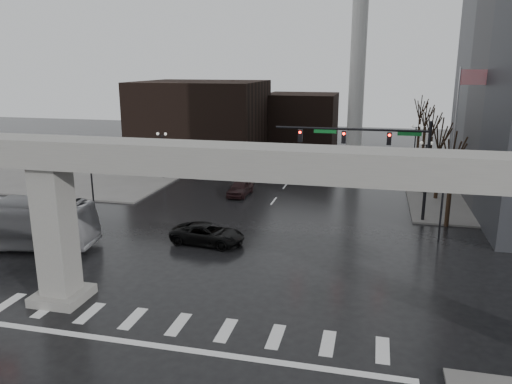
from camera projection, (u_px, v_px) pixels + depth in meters
ground at (186, 315)px, 25.06m from camera, size 160.00×160.00×0.00m
sidewalk_nw at (99, 160)px, 64.82m from camera, size 28.00×36.00×0.15m
elevated_guideway at (207, 183)px, 23.05m from camera, size 48.00×2.60×8.70m
building_far_left at (201, 119)px, 66.52m from camera, size 16.00×14.00×10.00m
building_far_mid at (301, 121)px, 73.47m from camera, size 10.00×10.00×8.00m
smokestack at (358, 55)px, 63.67m from camera, size 3.60×3.60×30.00m
signal_mast_arm at (378, 147)px, 39.27m from camera, size 12.12×0.43×8.00m
flagpole_assembly at (459, 123)px, 40.43m from camera, size 2.06×0.12×12.00m
lamp_right_0 at (443, 195)px, 34.32m from camera, size 1.22×0.32×5.11m
lamp_right_1 at (425, 158)px, 47.50m from camera, size 1.22×0.32×5.11m
lamp_right_2 at (415, 138)px, 60.68m from camera, size 1.22×0.32×5.11m
lamp_left_0 at (91, 175)px, 40.43m from camera, size 1.22×0.32×5.11m
lamp_left_1 at (162, 148)px, 53.61m from camera, size 1.22×0.32×5.11m
lamp_left_2 at (205, 131)px, 66.79m from camera, size 1.22×0.32×5.11m
tree_right_0 at (450, 191)px, 38.03m from camera, size 1.09×1.58×7.50m
tree_right_1 at (438, 169)px, 45.55m from camera, size 1.09×1.61×7.67m
tree_right_2 at (430, 154)px, 53.07m from camera, size 1.10×1.63×7.85m
tree_right_3 at (424, 142)px, 60.58m from camera, size 1.11×1.66×8.02m
tree_right_4 at (419, 133)px, 68.10m from camera, size 1.12×1.69×8.19m
pickup_truck at (208, 234)px, 34.73m from camera, size 5.37×2.83×1.44m
city_bus at (7, 223)px, 33.98m from camera, size 12.40×4.54×3.38m
far_car at (240, 188)px, 47.57m from camera, size 1.92×4.43×1.49m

